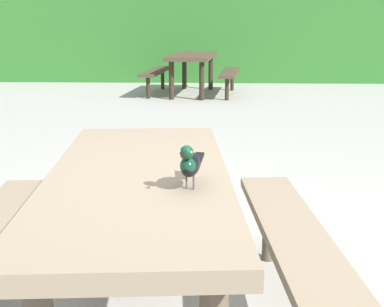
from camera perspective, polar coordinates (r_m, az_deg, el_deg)
The scene contains 4 objects.
hedge_wall at distance 12.25m, azimuth 2.31°, elevation 13.24°, with size 28.00×1.77×2.12m, color #2D6B28.
picnic_table_foreground at distance 2.26m, azimuth -5.83°, elevation -6.51°, with size 1.81×1.85×0.74m.
bird_grackle at distance 1.94m, azimuth -0.24°, elevation -1.12°, with size 0.10×0.28×0.18m.
picnic_table_mid_left at distance 9.66m, azimuth 0.04°, elevation 9.86°, with size 1.85×1.88×0.74m.
Camera 1 is at (-0.01, -2.15, 1.37)m, focal length 48.09 mm.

